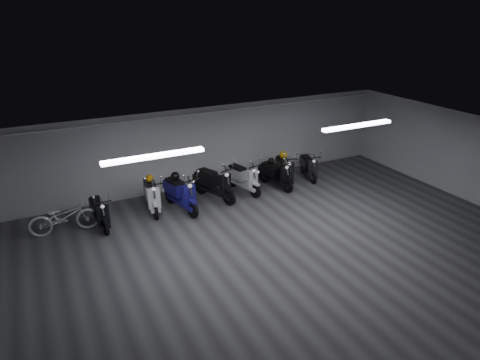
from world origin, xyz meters
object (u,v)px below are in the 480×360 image
scooter_5 (214,178)px  helmet_1 (271,161)px  scooter_2 (151,190)px  scooter_7 (276,170)px  helmet_0 (175,176)px  helmet_2 (149,178)px  scooter_1 (99,208)px  scooter_6 (243,173)px  scooter_8 (285,165)px  scooter_9 (309,163)px  bicycle (63,213)px  helmet_3 (283,155)px  scooter_4 (180,188)px

scooter_5 → helmet_1: scooter_5 is taller
scooter_2 → scooter_7: size_ratio=1.06×
helmet_0 → helmet_2: bearing=153.9°
scooter_1 → scooter_6: bearing=0.2°
scooter_7 → helmet_1: size_ratio=7.62×
scooter_5 → scooter_8: 2.80m
scooter_2 → helmet_1: bearing=8.0°
helmet_2 → helmet_1: bearing=-2.3°
scooter_6 → scooter_7: bearing=-22.1°
scooter_9 → helmet_0: 5.17m
scooter_1 → scooter_9: (7.53, 0.41, -0.01)m
bicycle → helmet_3: bearing=-82.5°
bicycle → scooter_6: bearing=-83.9°
helmet_3 → scooter_4: bearing=-171.0°
helmet_3 → scooter_7: bearing=-141.6°
scooter_6 → scooter_9: size_ratio=1.12×
scooter_4 → scooter_8: (4.04, 0.40, -0.05)m
scooter_4 → scooter_6: (2.37, 0.38, -0.05)m
scooter_2 → scooter_7: (4.37, -0.15, -0.04)m
scooter_1 → scooter_4: size_ratio=0.83×
scooter_1 → scooter_5: scooter_5 is taller
scooter_4 → helmet_2: (-0.78, 0.62, 0.25)m
scooter_9 → scooter_8: bearing=-164.7°
scooter_2 → scooter_8: 4.85m
helmet_1 → helmet_3: size_ratio=0.84×
scooter_8 → helmet_1: scooter_8 is taller
helmet_1 → scooter_7: bearing=-76.2°
scooter_9 → helmet_0: (-5.15, -0.14, 0.44)m
scooter_8 → bicycle: size_ratio=1.01×
scooter_4 → helmet_1: 3.54m
scooter_8 → helmet_3: scooter_8 is taller
scooter_1 → scooter_7: (6.00, 0.21, 0.04)m
helmet_0 → helmet_1: (3.56, 0.18, -0.13)m
scooter_6 → scooter_8: bearing=-13.2°
scooter_7 → helmet_2: size_ratio=7.02×
scooter_1 → scooter_8: size_ratio=0.89×
scooter_4 → scooter_9: 5.11m
scooter_4 → bicycle: bearing=166.1°
bicycle → scooter_1: bearing=-93.2°
scooter_5 → scooter_8: size_ratio=1.07×
scooter_8 → scooter_1: bearing=-160.0°
scooter_1 → scooter_7: bearing=-2.4°
scooter_1 → helmet_1: scooter_1 is taller
scooter_5 → scooter_1: bearing=163.3°
helmet_0 → helmet_3: 4.19m
scooter_2 → scooter_4: 0.89m
scooter_7 → bicycle: scooter_7 is taller
scooter_1 → bicycle: bearing=169.1°
scooter_9 → scooter_2: bearing=-164.8°
scooter_7 → helmet_1: (-0.06, 0.24, 0.27)m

